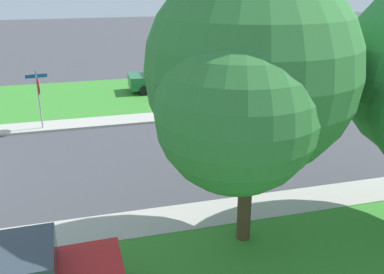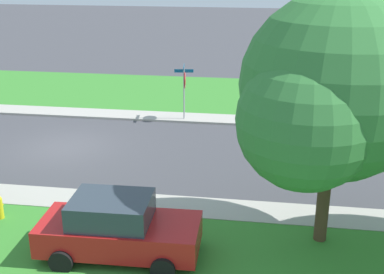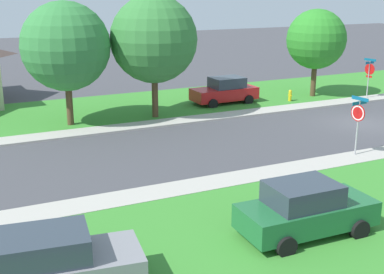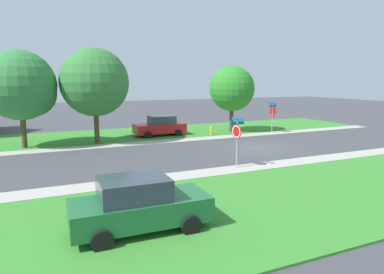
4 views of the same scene
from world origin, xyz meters
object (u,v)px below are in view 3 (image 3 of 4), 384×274
Objects in this scene: car_grey_near_corner at (53,265)px; tree_corner_large at (155,42)px; car_red_kerbside_mid at (225,91)px; stop_sign_far_corner at (358,116)px; tree_sidewalk_far at (316,41)px; fire_hydrant at (290,96)px; stop_sign_near_corner at (369,72)px; tree_sidewalk_near at (68,48)px; car_green_behind_trees at (306,209)px.

car_grey_near_corner is 18.84m from tree_corner_large.
stop_sign_far_corner is at bearing -179.39° from car_red_kerbside_mid.
tree_sidewalk_far is 7.24× the size of fire_hydrant.
car_red_kerbside_mid is 0.72× the size of tree_sidewalk_far.
tree_sidewalk_far is at bearing -93.87° from car_red_kerbside_mid.
car_grey_near_corner is 0.64× the size of tree_corner_large.
stop_sign_near_corner is 0.41× the size of tree_sidewalk_near.
stop_sign_near_corner is 0.39× the size of tree_corner_large.
car_grey_near_corner is at bearing 130.82° from fire_hydrant.
stop_sign_near_corner is at bearing -129.76° from tree_sidewalk_far.
car_green_behind_trees is 17.16m from tree_sidewalk_near.
tree_sidewalk_near is at bearing -14.19° from car_grey_near_corner.
tree_sidewalk_far is at bearing -51.25° from car_grey_near_corner.
tree_sidewalk_near reaches higher than car_red_kerbside_mid.
tree_sidewalk_far is (11.63, -6.63, 1.97)m from stop_sign_far_corner.
stop_sign_near_corner is at bearing -104.76° from fire_hydrant.
stop_sign_near_corner is 15.18m from tree_corner_large.
car_green_behind_trees is 5.23× the size of fire_hydrant.
car_red_kerbside_mid is at bearing -76.33° from tree_corner_large.
tree_sidewalk_near is at bearing 88.31° from fire_hydrant.
tree_sidewalk_near is (16.45, 3.52, 3.36)m from car_green_behind_trees.
car_red_kerbside_mid is 1.00× the size of car_green_behind_trees.
car_grey_near_corner is (-14.63, 23.96, -1.00)m from stop_sign_near_corner.
stop_sign_near_corner and stop_sign_far_corner have the same top height.
stop_sign_far_corner is at bearing 159.20° from fire_hydrant.
car_green_behind_trees is (-5.33, 6.82, -1.01)m from stop_sign_far_corner.
car_red_kerbside_mid is 7.40m from tree_sidewalk_far.
tree_corner_large reaches higher than car_green_behind_trees.
car_red_kerbside_mid is 4.44m from fire_hydrant.
car_red_kerbside_mid is (17.43, -14.38, 0.00)m from car_grey_near_corner.
car_green_behind_trees is at bearing -89.86° from car_grey_near_corner.
tree_sidewalk_far is at bearing -38.45° from car_green_behind_trees.
car_green_behind_trees is at bearing 175.10° from tree_corner_large.
stop_sign_far_corner is 8.72m from car_green_behind_trees.
tree_sidewalk_far is (16.97, -21.14, 2.98)m from car_grey_near_corner.
car_red_kerbside_mid is 10.80m from tree_sidewalk_near.
tree_sidewalk_near reaches higher than car_grey_near_corner.
tree_corner_large is 12.12m from tree_sidewalk_far.
tree_corner_large is (10.79, 5.44, 2.53)m from stop_sign_far_corner.
tree_sidewalk_near is at bearing 95.34° from car_red_kerbside_mid.
tree_corner_large is (16.12, -1.38, 3.55)m from car_green_behind_trees.
fire_hydrant is at bearing -20.80° from stop_sign_far_corner.
tree_sidewalk_far is at bearing -29.71° from stop_sign_far_corner.
tree_corner_large reaches higher than fire_hydrant.
stop_sign_far_corner is 0.64× the size of car_green_behind_trees.
car_red_kerbside_mid is 0.64× the size of tree_sidewalk_near.
stop_sign_far_corner is at bearing -52.04° from car_green_behind_trees.
stop_sign_near_corner is 5.75m from fire_hydrant.
tree_corner_large is 4.92m from tree_sidewalk_near.
car_red_kerbside_mid is at bearing 71.78° from fire_hydrant.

